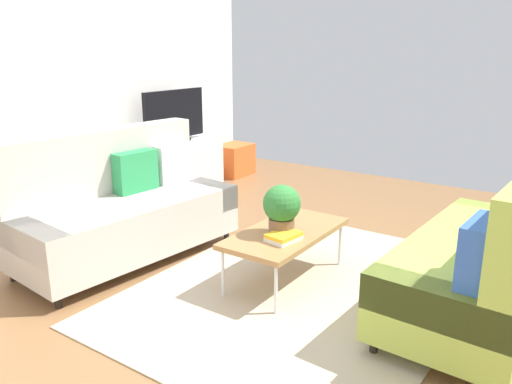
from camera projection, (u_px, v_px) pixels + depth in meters
ground_plane at (266, 287)px, 3.95m from camera, size 7.68×7.68×0.00m
wall_far at (33, 82)px, 5.08m from camera, size 6.40×0.12×2.90m
area_rug at (304, 288)px, 3.92m from camera, size 2.90×2.20×0.01m
couch_beige at (123, 208)px, 4.43m from camera, size 1.97×1.02×1.10m
couch_green at (490, 258)px, 3.40m from camera, size 1.94×0.93×1.10m
coffee_table at (286, 234)px, 3.96m from camera, size 1.10×0.56×0.42m
tv_console at (176, 166)px, 6.49m from camera, size 1.40×0.44×0.64m
tv at (175, 117)px, 6.30m from camera, size 1.00×0.20×0.64m
storage_trunk at (234, 160)px, 7.33m from camera, size 0.52×0.40×0.44m
potted_plant at (282, 208)px, 3.82m from camera, size 0.29×0.29×0.39m
table_book_0 at (283, 239)px, 3.74m from camera, size 0.27×0.22×0.03m
table_book_1 at (283, 235)px, 3.74m from camera, size 0.26×0.21×0.03m
vase_0 at (136, 143)px, 5.95m from camera, size 0.11×0.11×0.13m
bottle_0 at (153, 140)px, 6.03m from camera, size 0.06×0.06×0.17m
bottle_1 at (159, 138)px, 6.11m from camera, size 0.06×0.06×0.18m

